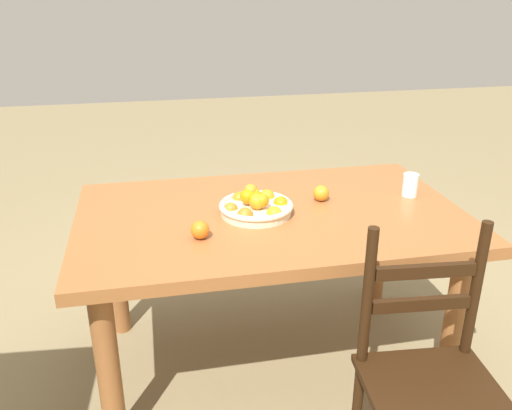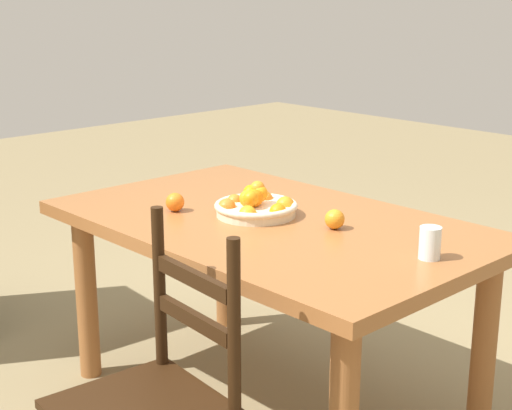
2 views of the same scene
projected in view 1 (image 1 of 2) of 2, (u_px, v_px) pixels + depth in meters
name	position (u px, v px, depth m)	size (l,w,h in m)	color
ground_plane	(269.00, 357.00, 2.53)	(12.00, 12.00, 0.00)	#837350
dining_table	(271.00, 234.00, 2.28)	(1.60, 0.98, 0.75)	#94592D
chair_near_window	(430.00, 386.00, 1.72)	(0.46, 0.46, 0.95)	black
fruit_bowl	(256.00, 206.00, 2.21)	(0.31, 0.31, 0.12)	beige
orange_loose_0	(200.00, 230.00, 2.00)	(0.07, 0.07, 0.07)	orange
orange_loose_1	(321.00, 193.00, 2.34)	(0.07, 0.07, 0.07)	orange
drinking_glass	(410.00, 185.00, 2.39)	(0.07, 0.07, 0.10)	silver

